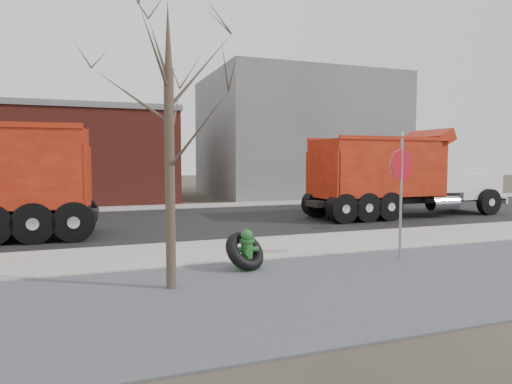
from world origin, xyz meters
name	(u,v)px	position (x,y,z in m)	size (l,w,h in m)	color
ground	(277,251)	(0.00, 0.00, 0.00)	(120.00, 120.00, 0.00)	#383328
gravel_verge	(349,285)	(0.00, -3.50, 0.01)	(60.00, 5.00, 0.03)	slate
sidewalk	(274,248)	(0.00, 0.25, 0.03)	(60.00, 2.50, 0.06)	#9E9B93
curb	(257,239)	(0.00, 1.55, 0.06)	(60.00, 0.15, 0.11)	#9E9B93
road	(215,221)	(0.00, 6.30, 0.01)	(60.00, 9.40, 0.02)	black
far_sidewalk	(186,206)	(0.00, 12.00, 0.03)	(60.00, 2.00, 0.06)	#9E9B93
building_grey	(297,137)	(9.00, 18.00, 4.00)	(12.00, 10.00, 8.00)	gray
bare_tree	(169,108)	(-3.20, -2.60, 3.30)	(3.20, 3.20, 5.20)	#382D23
fire_hydrant	(247,252)	(-1.43, -1.71, 0.41)	(0.51, 0.50, 0.90)	#2D6A28
truck_tire	(245,251)	(-1.46, -1.66, 0.41)	(1.19, 1.12, 0.90)	black
stop_sign	(401,178)	(2.37, -1.91, 1.96)	(0.77, 0.20, 2.89)	gray
dump_truck_red_a	(400,173)	(7.64, 4.97, 1.84)	(9.00, 2.70, 3.62)	black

